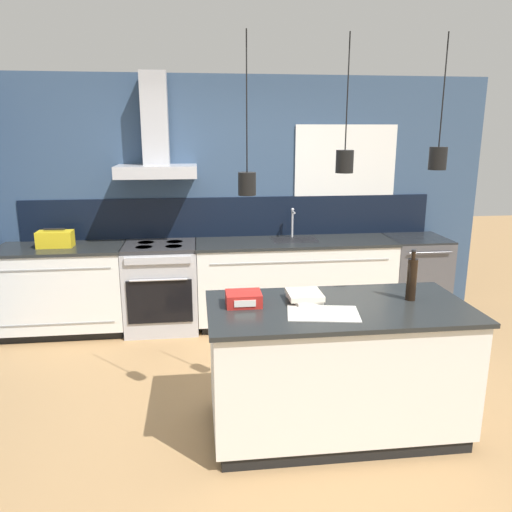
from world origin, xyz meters
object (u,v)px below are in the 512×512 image
at_px(bottle_on_island, 412,279).
at_px(book_stack, 304,296).
at_px(oven_range, 162,287).
at_px(red_supply_box, 244,299).
at_px(dishwasher, 414,278).
at_px(yellow_toolbox, 55,239).

relative_size(bottle_on_island, book_stack, 1.30).
distance_m(oven_range, red_supply_box, 2.10).
bearing_deg(dishwasher, yellow_toolbox, 180.00).
bearing_deg(dishwasher, bottle_on_island, -115.59).
relative_size(oven_range, bottle_on_island, 2.57).
bearing_deg(dishwasher, book_stack, -131.27).
bearing_deg(book_stack, bottle_on_island, -4.84).
distance_m(oven_range, dishwasher, 2.76).
xyz_separation_m(dishwasher, bottle_on_island, (-0.94, -1.96, 0.61)).
xyz_separation_m(oven_range, bottle_on_island, (1.82, -1.95, 0.61)).
height_order(bottle_on_island, red_supply_box, bottle_on_island).
relative_size(dishwasher, book_stack, 3.35).
relative_size(oven_range, yellow_toolbox, 2.68).
xyz_separation_m(book_stack, red_supply_box, (-0.42, -0.03, 0.01)).
relative_size(bottle_on_island, red_supply_box, 1.51).
xyz_separation_m(dishwasher, yellow_toolbox, (-3.78, 0.00, 0.54)).
relative_size(oven_range, dishwasher, 1.00).
xyz_separation_m(dishwasher, red_supply_box, (-2.08, -1.93, 0.50)).
height_order(dishwasher, yellow_toolbox, yellow_toolbox).
bearing_deg(book_stack, yellow_toolbox, 138.13).
bearing_deg(yellow_toolbox, dishwasher, -0.00).
bearing_deg(red_supply_box, oven_range, 109.41).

